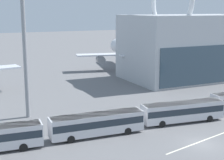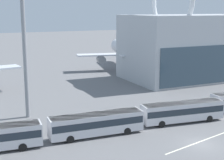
{
  "view_description": "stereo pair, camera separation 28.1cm",
  "coord_description": "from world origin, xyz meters",
  "px_view_note": "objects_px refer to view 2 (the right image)",
  "views": [
    {
      "loc": [
        -27.36,
        -31.81,
        16.59
      ],
      "look_at": [
        -1.55,
        23.05,
        4.0
      ],
      "focal_mm": 55.0,
      "sensor_mm": 36.0,
      "label": 1
    },
    {
      "loc": [
        -27.1,
        -31.93,
        16.59
      ],
      "look_at": [
        -1.55,
        23.05,
        4.0
      ],
      "focal_mm": 55.0,
      "sensor_mm": 36.0,
      "label": 2
    }
  ],
  "objects_px": {
    "airliner_at_gate_far": "(130,51)",
    "shuttle_bus_1": "(97,123)",
    "shuttle_bus_2": "(182,111)",
    "floodlight_mast": "(23,23)"
  },
  "relations": [
    {
      "from": "airliner_at_gate_far",
      "to": "shuttle_bus_1",
      "type": "distance_m",
      "value": 52.11
    },
    {
      "from": "airliner_at_gate_far",
      "to": "shuttle_bus_2",
      "type": "relative_size",
      "value": 2.56
    },
    {
      "from": "airliner_at_gate_far",
      "to": "floodlight_mast",
      "type": "distance_m",
      "value": 47.91
    },
    {
      "from": "shuttle_bus_1",
      "to": "shuttle_bus_2",
      "type": "xyz_separation_m",
      "value": [
        13.71,
        -0.19,
        0.0
      ]
    },
    {
      "from": "airliner_at_gate_far",
      "to": "shuttle_bus_2",
      "type": "height_order",
      "value": "airliner_at_gate_far"
    },
    {
      "from": "shuttle_bus_2",
      "to": "floodlight_mast",
      "type": "height_order",
      "value": "floodlight_mast"
    },
    {
      "from": "airliner_at_gate_far",
      "to": "shuttle_bus_2",
      "type": "bearing_deg",
      "value": 174.5
    },
    {
      "from": "shuttle_bus_1",
      "to": "shuttle_bus_2",
      "type": "relative_size",
      "value": 0.99
    },
    {
      "from": "shuttle_bus_1",
      "to": "floodlight_mast",
      "type": "distance_m",
      "value": 18.82
    },
    {
      "from": "airliner_at_gate_far",
      "to": "floodlight_mast",
      "type": "xyz_separation_m",
      "value": [
        -34.78,
        -31.59,
        9.38
      ]
    }
  ]
}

